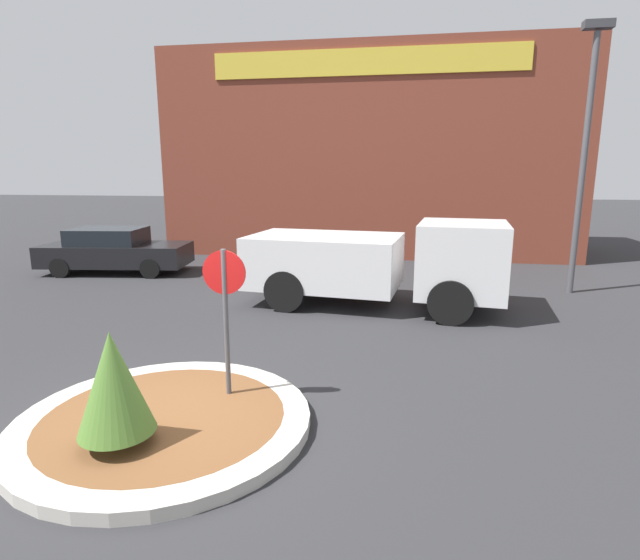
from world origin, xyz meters
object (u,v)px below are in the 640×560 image
at_px(stop_sign, 225,301).
at_px(utility_truck, 377,261).
at_px(parked_sedan_black, 115,250).
at_px(light_pole, 586,141).

distance_m(stop_sign, utility_truck, 5.96).
bearing_deg(parked_sedan_black, stop_sign, -58.19).
relative_size(utility_truck, parked_sedan_black, 1.32).
height_order(stop_sign, utility_truck, stop_sign).
bearing_deg(stop_sign, light_pole, 48.96).
xyz_separation_m(stop_sign, parked_sedan_black, (-6.88, 8.47, -0.78)).
bearing_deg(parked_sedan_black, light_pole, -9.45).
bearing_deg(utility_truck, light_pole, 30.47).
distance_m(utility_truck, parked_sedan_black, 9.10).
bearing_deg(stop_sign, parked_sedan_black, 129.08).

